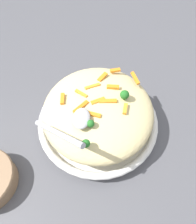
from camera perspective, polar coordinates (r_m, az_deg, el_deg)
ground_plane at (r=0.62m, az=-0.00°, el=-3.73°), size 2.40×2.40×0.00m
serving_bowl at (r=0.60m, az=-0.00°, el=-2.64°), size 0.33×0.33×0.04m
pasta_mound at (r=0.55m, az=-0.00°, el=0.34°), size 0.29×0.29×0.09m
carrot_piece_0 at (r=0.51m, az=0.16°, el=3.03°), size 0.02×0.04×0.01m
carrot_piece_1 at (r=0.57m, az=9.92°, el=8.95°), size 0.04×0.02×0.01m
carrot_piece_2 at (r=0.59m, az=4.63°, el=11.08°), size 0.02×0.03×0.01m
carrot_piece_3 at (r=0.53m, az=-4.51°, el=4.94°), size 0.03×0.03×0.01m
carrot_piece_4 at (r=0.53m, az=-9.48°, el=3.52°), size 0.03×0.01×0.01m
carrot_piece_5 at (r=0.54m, az=-1.51°, el=6.83°), size 0.02×0.04×0.01m
carrot_piece_6 at (r=0.51m, az=2.68°, el=2.87°), size 0.01×0.04×0.01m
carrot_piece_7 at (r=0.54m, az=4.01°, el=6.68°), size 0.01×0.03×0.01m
carrot_piece_8 at (r=0.57m, az=1.21°, el=9.31°), size 0.03×0.03×0.01m
carrot_piece_9 at (r=0.51m, az=7.27°, el=0.84°), size 0.03×0.01×0.01m
carrot_piece_10 at (r=0.50m, az=-4.61°, el=1.32°), size 0.04×0.04×0.01m
carrot_piece_11 at (r=0.49m, az=-1.16°, el=-0.72°), size 0.02×0.03×0.01m
broccoli_floret_0 at (r=0.47m, az=-1.98°, el=-3.13°), size 0.02×0.02×0.02m
broccoli_floret_1 at (r=0.45m, az=-3.26°, el=-8.42°), size 0.02×0.02×0.02m
broccoli_floret_2 at (r=0.51m, az=7.12°, el=4.59°), size 0.02×0.02×0.03m
serving_spoon at (r=0.46m, az=-6.51°, el=-2.96°), size 0.13×0.12×0.08m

